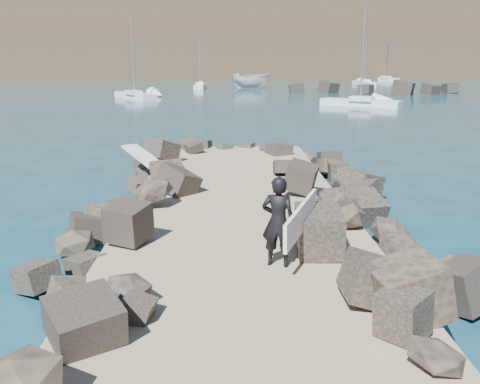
% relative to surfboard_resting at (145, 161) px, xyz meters
% --- Properties ---
extents(ground, '(800.00, 800.00, 0.00)m').
position_rel_surfboard_resting_xyz_m(ground, '(3.22, -5.36, -1.04)').
color(ground, '#0F384C').
rests_on(ground, ground).
extents(jetty, '(6.00, 26.00, 0.60)m').
position_rel_surfboard_resting_xyz_m(jetty, '(3.22, -7.36, -0.74)').
color(jetty, '#8C7759').
rests_on(jetty, ground).
extents(riprap_left, '(2.60, 22.00, 1.00)m').
position_rel_surfboard_resting_xyz_m(riprap_left, '(0.32, -6.86, -0.54)').
color(riprap_left, black).
rests_on(riprap_left, ground).
extents(riprap_right, '(2.60, 22.00, 1.00)m').
position_rel_surfboard_resting_xyz_m(riprap_right, '(6.12, -6.86, -0.54)').
color(riprap_right, black).
rests_on(riprap_right, ground).
extents(headland, '(360.00, 140.00, 32.00)m').
position_rel_surfboard_resting_xyz_m(headland, '(13.22, 154.64, 14.96)').
color(headland, '#2D4919').
rests_on(headland, ground).
extents(surfboard_resting, '(1.98, 2.40, 0.08)m').
position_rel_surfboard_resting_xyz_m(surfboard_resting, '(0.00, 0.00, 0.00)').
color(surfboard_resting, beige).
rests_on(surfboard_resting, riprap_left).
extents(boat_imported, '(6.30, 4.84, 2.30)m').
position_rel_surfboard_resting_xyz_m(boat_imported, '(6.53, 61.32, 0.11)').
color(boat_imported, silver).
rests_on(boat_imported, ground).
extents(surfer_with_board, '(1.29, 2.10, 1.81)m').
position_rel_surfboard_resting_xyz_m(surfer_with_board, '(3.97, -8.73, 0.47)').
color(surfer_with_board, black).
rests_on(surfer_with_board, jetty).
extents(sailboat_f, '(4.38, 5.92, 7.50)m').
position_rel_surfboard_resting_xyz_m(sailboat_f, '(32.94, 83.99, -0.69)').
color(sailboat_f, white).
rests_on(sailboat_f, ground).
extents(sailboat_c, '(7.26, 5.63, 9.13)m').
position_rel_surfboard_resting_xyz_m(sailboat_c, '(15.58, 32.10, -0.69)').
color(sailboat_c, white).
rests_on(sailboat_c, ground).
extents(sailboat_b, '(1.59, 6.28, 7.61)m').
position_rel_surfboard_resting_xyz_m(sailboat_b, '(-0.95, 60.39, -0.69)').
color(sailboat_b, white).
rests_on(sailboat_b, ground).
extents(sailboat_a, '(5.57, 7.08, 8.95)m').
position_rel_surfboard_resting_xyz_m(sailboat_a, '(-7.35, 41.85, -0.69)').
color(sailboat_a, white).
rests_on(sailboat_a, ground).
extents(sailboat_d, '(2.45, 6.74, 8.00)m').
position_rel_surfboard_resting_xyz_m(sailboat_d, '(25.29, 69.41, -0.69)').
color(sailboat_d, white).
rests_on(sailboat_d, ground).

